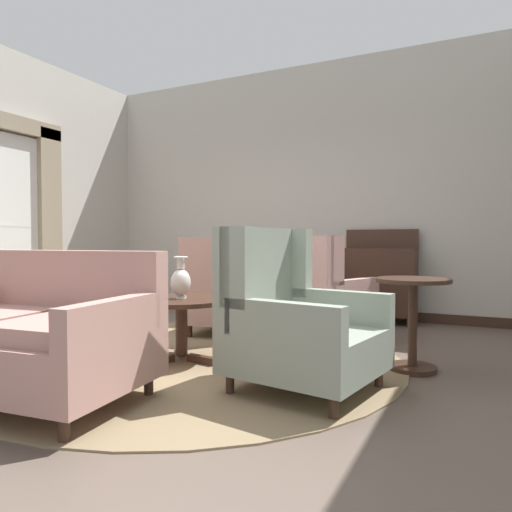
% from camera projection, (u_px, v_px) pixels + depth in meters
% --- Properties ---
extents(ground, '(8.60, 8.60, 0.00)m').
position_uv_depth(ground, '(168.00, 367.00, 3.68)').
color(ground, brown).
extents(wall_back, '(6.31, 0.08, 3.36)m').
position_uv_depth(wall_back, '(303.00, 191.00, 6.37)').
color(wall_back, '#BCB7AD').
rests_on(wall_back, ground).
extents(wall_left, '(0.08, 4.27, 3.36)m').
position_uv_depth(wall_left, '(10.00, 186.00, 5.79)').
color(wall_left, '#BCB7AD').
rests_on(wall_left, ground).
extents(baseboard_back, '(6.15, 0.03, 0.12)m').
position_uv_depth(baseboard_back, '(302.00, 309.00, 6.37)').
color(baseboard_back, '#382319').
rests_on(baseboard_back, ground).
extents(area_rug, '(3.54, 3.54, 0.01)m').
position_uv_depth(area_rug, '(190.00, 358.00, 3.95)').
color(area_rug, '#847051').
rests_on(area_rug, ground).
extents(coffee_table, '(0.83, 0.83, 0.52)m').
position_uv_depth(coffee_table, '(181.00, 310.00, 3.87)').
color(coffee_table, '#382319').
rests_on(coffee_table, ground).
extents(porcelain_vase, '(0.16, 0.16, 0.35)m').
position_uv_depth(porcelain_vase, '(181.00, 281.00, 3.81)').
color(porcelain_vase, beige).
rests_on(porcelain_vase, coffee_table).
extents(settee, '(1.50, 1.04, 0.93)m').
position_uv_depth(settee, '(35.00, 337.00, 2.90)').
color(settee, tan).
rests_on(settee, ground).
extents(armchair_far_left, '(1.02, 0.99, 1.09)m').
position_uv_depth(armchair_far_left, '(293.00, 323.00, 3.14)').
color(armchair_far_left, gray).
rests_on(armchair_far_left, ground).
extents(armchair_near_window, '(0.86, 0.88, 1.03)m').
position_uv_depth(armchair_near_window, '(226.00, 294.00, 4.90)').
color(armchair_near_window, tan).
rests_on(armchair_near_window, ground).
extents(armchair_beside_settee, '(1.00, 1.05, 1.04)m').
position_uv_depth(armchair_beside_settee, '(318.00, 297.00, 4.61)').
color(armchair_beside_settee, tan).
rests_on(armchair_beside_settee, ground).
extents(side_table, '(0.56, 0.56, 0.71)m').
position_uv_depth(side_table, '(413.00, 315.00, 3.57)').
color(side_table, '#382319').
rests_on(side_table, ground).
extents(sideboard, '(0.87, 0.37, 1.14)m').
position_uv_depth(sideboard, '(379.00, 280.00, 5.67)').
color(sideboard, '#382319').
rests_on(sideboard, ground).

